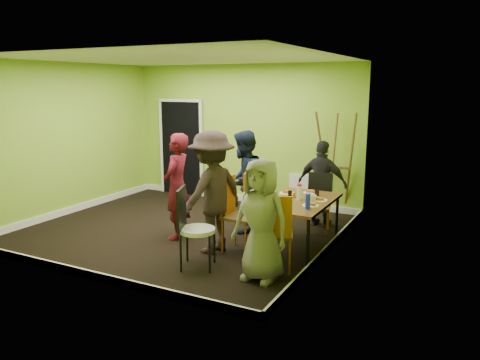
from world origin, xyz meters
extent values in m
plane|color=black|center=(0.00, 0.00, 0.00)|extent=(5.00, 5.00, 0.00)
cube|color=#8BC432|center=(0.00, 2.25, 1.40)|extent=(5.00, 0.04, 2.80)
cube|color=#8BC432|center=(0.00, -2.25, 1.40)|extent=(5.00, 0.04, 2.80)
cube|color=#8BC432|center=(-2.50, 0.00, 1.40)|extent=(0.04, 4.50, 2.80)
cube|color=#8BC432|center=(2.50, 0.00, 1.40)|extent=(0.04, 4.50, 2.80)
cube|color=white|center=(0.00, 0.00, 2.80)|extent=(5.00, 4.50, 0.04)
cube|color=black|center=(-1.50, 2.22, 1.02)|extent=(1.00, 0.05, 2.04)
cube|color=white|center=(1.30, 2.22, 0.40)|extent=(0.50, 0.04, 0.55)
cylinder|color=black|center=(1.66, -0.71, 0.35)|extent=(0.04, 0.04, 0.71)
cylinder|color=black|center=(2.44, -0.71, 0.35)|extent=(0.04, 0.04, 0.71)
cylinder|color=black|center=(1.66, 0.67, 0.35)|extent=(0.04, 0.04, 0.71)
cylinder|color=black|center=(2.44, 0.67, 0.35)|extent=(0.04, 0.04, 0.71)
cube|color=brown|center=(2.05, -0.02, 0.73)|extent=(0.90, 1.50, 0.04)
cylinder|color=#CA6613|center=(1.06, 0.39, 0.24)|extent=(0.03, 0.03, 0.49)
cylinder|color=#CA6613|center=(1.16, 0.04, 0.24)|extent=(0.03, 0.03, 0.49)
cylinder|color=#CA6613|center=(1.41, 0.49, 0.24)|extent=(0.03, 0.03, 0.49)
cylinder|color=#CA6613|center=(1.52, 0.14, 0.24)|extent=(0.03, 0.03, 0.49)
cube|color=brown|center=(1.29, 0.27, 0.49)|extent=(0.54, 0.54, 0.04)
cube|color=#CA6613|center=(1.09, 0.21, 0.78)|extent=(0.15, 0.40, 0.54)
cylinder|color=#CA6613|center=(1.12, -0.24, 0.25)|extent=(0.03, 0.03, 0.51)
cylinder|color=#CA6613|center=(1.11, -0.63, 0.25)|extent=(0.03, 0.03, 0.51)
cylinder|color=#CA6613|center=(1.50, -0.25, 0.25)|extent=(0.03, 0.03, 0.51)
cylinder|color=#CA6613|center=(1.49, -0.64, 0.25)|extent=(0.03, 0.03, 0.51)
cube|color=brown|center=(1.31, -0.44, 0.51)|extent=(0.46, 0.46, 0.05)
cube|color=#CA6613|center=(1.09, -0.43, 0.81)|extent=(0.05, 0.43, 0.56)
cylinder|color=#CA6613|center=(2.18, 1.12, 0.21)|extent=(0.02, 0.02, 0.42)
cylinder|color=#CA6613|center=(1.86, 1.06, 0.21)|extent=(0.02, 0.02, 0.42)
cylinder|color=#CA6613|center=(2.24, 0.81, 0.21)|extent=(0.02, 0.02, 0.42)
cylinder|color=#CA6613|center=(1.93, 0.74, 0.21)|extent=(0.02, 0.02, 0.42)
cube|color=brown|center=(2.05, 0.93, 0.42)|extent=(0.45, 0.45, 0.04)
cube|color=#CA6613|center=(2.02, 1.11, 0.68)|extent=(0.36, 0.10, 0.47)
cylinder|color=#CA6613|center=(1.94, -1.09, 0.24)|extent=(0.03, 0.03, 0.48)
cylinder|color=#CA6613|center=(2.29, -0.97, 0.24)|extent=(0.03, 0.03, 0.48)
cylinder|color=#CA6613|center=(1.82, -0.74, 0.24)|extent=(0.03, 0.03, 0.48)
cylinder|color=#CA6613|center=(2.16, -0.62, 0.24)|extent=(0.03, 0.03, 0.48)
cube|color=brown|center=(2.05, -0.86, 0.48)|extent=(0.55, 0.55, 0.04)
cube|color=#CA6613|center=(2.12, -1.05, 0.78)|extent=(0.40, 0.17, 0.54)
cylinder|color=black|center=(0.86, -1.16, 0.25)|extent=(0.03, 0.03, 0.50)
cylinder|color=black|center=(0.99, -1.51, 0.25)|extent=(0.03, 0.03, 0.50)
cylinder|color=black|center=(1.21, -1.02, 0.25)|extent=(0.03, 0.03, 0.50)
cylinder|color=black|center=(1.34, -1.38, 0.25)|extent=(0.03, 0.03, 0.50)
cylinder|color=white|center=(1.10, -1.27, 0.51)|extent=(0.47, 0.47, 0.06)
cube|color=black|center=(0.90, -1.34, 0.80)|extent=(0.18, 0.41, 0.56)
cylinder|color=brown|center=(1.76, 2.10, 0.96)|extent=(0.28, 0.45, 1.93)
cylinder|color=brown|center=(2.26, 2.10, 0.96)|extent=(0.28, 0.45, 1.93)
cylinder|color=brown|center=(2.01, 1.82, 0.96)|extent=(0.04, 0.44, 1.88)
cube|color=brown|center=(2.01, 2.05, 0.90)|extent=(0.52, 0.05, 0.05)
cylinder|color=white|center=(1.75, 0.30, 0.76)|extent=(0.25, 0.25, 0.01)
cylinder|color=white|center=(1.82, -0.41, 0.76)|extent=(0.21, 0.21, 0.01)
cylinder|color=white|center=(2.06, 0.50, 0.76)|extent=(0.23, 0.23, 0.01)
cylinder|color=white|center=(2.03, -0.58, 0.76)|extent=(0.23, 0.23, 0.01)
cylinder|color=white|center=(2.31, 0.10, 0.76)|extent=(0.26, 0.26, 0.01)
cylinder|color=white|center=(2.31, -0.24, 0.76)|extent=(0.23, 0.23, 0.01)
cylinder|color=white|center=(2.04, 0.01, 0.85)|extent=(0.07, 0.07, 0.21)
cylinder|color=#1C2AD3|center=(2.32, -0.42, 0.86)|extent=(0.07, 0.07, 0.21)
cylinder|color=#CA6613|center=(1.93, 0.12, 0.79)|extent=(0.04, 0.04, 0.07)
cylinder|color=black|center=(1.86, 0.13, 0.80)|extent=(0.06, 0.06, 0.10)
cylinder|color=black|center=(2.20, 0.36, 0.80)|extent=(0.07, 0.07, 0.09)
cylinder|color=black|center=(2.08, -0.57, 0.80)|extent=(0.07, 0.07, 0.09)
imported|color=white|center=(1.81, -0.18, 0.80)|extent=(0.12, 0.12, 0.09)
imported|color=white|center=(2.26, 0.00, 0.80)|extent=(0.11, 0.11, 0.10)
imported|color=#570F1A|center=(0.16, -0.36, 0.84)|extent=(0.51, 0.67, 1.67)
imported|color=#141E33|center=(0.93, 0.42, 0.84)|extent=(0.80, 0.93, 1.67)
imported|color=black|center=(0.96, -0.65, 0.89)|extent=(0.94, 1.28, 1.77)
imported|color=black|center=(1.99, 1.29, 0.74)|extent=(0.89, 0.41, 1.48)
imported|color=gray|center=(2.01, -1.24, 0.77)|extent=(0.79, 0.56, 1.54)
camera|label=1|loc=(4.29, -6.27, 2.41)|focal=35.00mm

